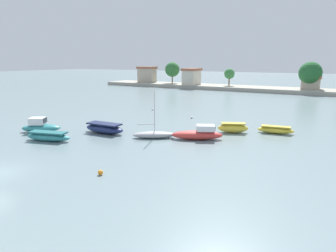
{
  "coord_description": "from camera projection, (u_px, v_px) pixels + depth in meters",
  "views": [
    {
      "loc": [
        21.37,
        -11.13,
        8.16
      ],
      "look_at": [
        5.37,
        16.61,
        0.99
      ],
      "focal_mm": 31.39,
      "sensor_mm": 36.0,
      "label": 1
    }
  ],
  "objects": [
    {
      "name": "moored_boat_5",
      "position": [
        233.0,
        128.0,
        33.85
      ],
      "size": [
        3.66,
        2.55,
        1.14
      ],
      "rotation": [
        0.0,
        0.0,
        0.42
      ],
      "color": "yellow",
      "rests_on": "ground"
    },
    {
      "name": "moored_boat_1",
      "position": [
        48.0,
        136.0,
        30.42
      ],
      "size": [
        5.14,
        2.71,
        0.96
      ],
      "rotation": [
        0.0,
        0.0,
        0.28
      ],
      "color": "teal",
      "rests_on": "ground"
    },
    {
      "name": "moored_boat_4",
      "position": [
        198.0,
        134.0,
        30.95
      ],
      "size": [
        5.51,
        3.88,
        1.54
      ],
      "rotation": [
        0.0,
        0.0,
        0.47
      ],
      "color": "#C63833",
      "rests_on": "ground"
    },
    {
      "name": "mooring_buoy_2",
      "position": [
        192.0,
        117.0,
        42.24
      ],
      "size": [
        0.34,
        0.34,
        0.34
      ],
      "primitive_type": "sphere",
      "color": "white",
      "rests_on": "ground"
    },
    {
      "name": "moored_boat_6",
      "position": [
        276.0,
        130.0,
        33.55
      ],
      "size": [
        4.12,
        1.82,
        0.85
      ],
      "rotation": [
        0.0,
        0.0,
        0.16
      ],
      "color": "yellow",
      "rests_on": "ground"
    },
    {
      "name": "mooring_buoy_1",
      "position": [
        100.0,
        172.0,
        21.38
      ],
      "size": [
        0.38,
        0.38,
        0.38
      ],
      "primitive_type": "sphere",
      "color": "orange",
      "rests_on": "ground"
    },
    {
      "name": "mooring_buoy_3",
      "position": [
        152.0,
        109.0,
        49.27
      ],
      "size": [
        0.33,
        0.33,
        0.33
      ],
      "primitive_type": "sphere",
      "color": "white",
      "rests_on": "ground"
    },
    {
      "name": "moored_boat_0",
      "position": [
        41.0,
        127.0,
        34.22
      ],
      "size": [
        4.65,
        3.89,
        1.68
      ],
      "rotation": [
        0.0,
        0.0,
        0.58
      ],
      "color": "teal",
      "rests_on": "ground"
    },
    {
      "name": "moored_boat_3",
      "position": [
        154.0,
        134.0,
        31.54
      ],
      "size": [
        4.62,
        3.61,
        5.13
      ],
      "rotation": [
        0.0,
        0.0,
        0.56
      ],
      "color": "#9E9EA3",
      "rests_on": "ground"
    },
    {
      "name": "moored_boat_2",
      "position": [
        104.0,
        128.0,
        33.62
      ],
      "size": [
        5.14,
        2.05,
        1.16
      ],
      "rotation": [
        0.0,
        0.0,
        0.05
      ],
      "color": "navy",
      "rests_on": "ground"
    },
    {
      "name": "distant_shoreline",
      "position": [
        259.0,
        82.0,
        79.59
      ],
      "size": [
        93.87,
        9.89,
        8.64
      ],
      "color": "#9E998C",
      "rests_on": "ground"
    }
  ]
}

